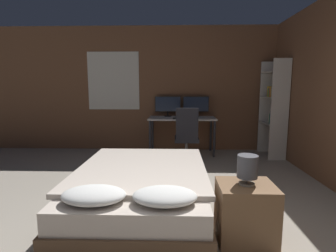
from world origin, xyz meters
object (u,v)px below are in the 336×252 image
object	(u,v)px
bedside_lamp	(247,167)
keyboard	(182,118)
nightstand	(245,213)
monitor_left	(168,105)
monitor_right	(196,105)
desk	(182,122)
bed	(141,189)
bookshelf	(275,104)
office_chair	(187,142)
computer_mouse	(196,118)

from	to	relation	value
bedside_lamp	keyboard	size ratio (longest dim) A/B	0.71
nightstand	monitor_left	bearing A→B (deg)	103.30
monitor_left	keyboard	distance (m)	0.59
monitor_right	bedside_lamp	bearing A→B (deg)	-86.61
nightstand	desk	bearing A→B (deg)	98.99
bed	bookshelf	distance (m)	3.46
bedside_lamp	bookshelf	size ratio (longest dim) A/B	0.14
desk	monitor_right	world-z (taller)	monitor_right
nightstand	keyboard	bearing A→B (deg)	99.65
bed	office_chair	bearing A→B (deg)	72.31
office_chair	bed	bearing A→B (deg)	-107.69
monitor_right	keyboard	world-z (taller)	monitor_right
bed	desk	distance (m)	2.68
bed	keyboard	bearing A→B (deg)	77.67
office_chair	bookshelf	world-z (taller)	bookshelf
bedside_lamp	monitor_right	distance (m)	3.44
nightstand	bedside_lamp	world-z (taller)	bedside_lamp
computer_mouse	office_chair	xyz separation A→B (m)	(-0.21, -0.52, -0.38)
nightstand	monitor_left	distance (m)	3.60
monitor_right	computer_mouse	world-z (taller)	monitor_right
bed	office_chair	xyz separation A→B (m)	(0.59, 1.84, 0.17)
monitor_left	bookshelf	xyz separation A→B (m)	(2.13, -0.41, 0.05)
desk	monitor_left	bearing A→B (deg)	143.48
keyboard	office_chair	size ratio (longest dim) A/B	0.36
nightstand	monitor_right	bearing A→B (deg)	93.39
bedside_lamp	keyboard	world-z (taller)	bedside_lamp
nightstand	monitor_right	distance (m)	3.51
bed	computer_mouse	bearing A→B (deg)	71.44
keyboard	bookshelf	size ratio (longest dim) A/B	0.19
bed	monitor_left	xyz separation A→B (m)	(0.21, 2.81, 0.78)
computer_mouse	bookshelf	bearing A→B (deg)	1.25
bed	nightstand	distance (m)	1.19
bed	computer_mouse	world-z (taller)	computer_mouse
bed	keyboard	size ratio (longest dim) A/B	5.46
computer_mouse	bookshelf	size ratio (longest dim) A/B	0.04
keyboard	computer_mouse	world-z (taller)	computer_mouse
monitor_right	keyboard	size ratio (longest dim) A/B	1.48
office_chair	bookshelf	xyz separation A→B (m)	(1.76, 0.56, 0.66)
bed	monitor_left	bearing A→B (deg)	85.64
monitor_left	bookshelf	world-z (taller)	bookshelf
monitor_left	computer_mouse	distance (m)	0.77
desk	monitor_left	size ratio (longest dim) A/B	2.50
desk	computer_mouse	distance (m)	0.37
bedside_lamp	office_chair	size ratio (longest dim) A/B	0.26
monitor_right	keyboard	bearing A→B (deg)	-124.22
monitor_left	desk	bearing A→B (deg)	-36.52
bedside_lamp	bookshelf	world-z (taller)	bookshelf
monitor_right	office_chair	size ratio (longest dim) A/B	0.54
monitor_right	computer_mouse	bearing A→B (deg)	-93.28
office_chair	bookshelf	distance (m)	1.96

